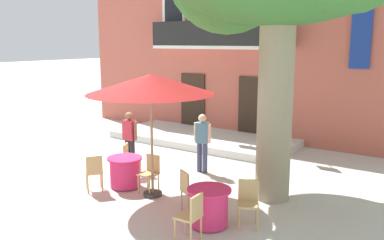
{
  "coord_description": "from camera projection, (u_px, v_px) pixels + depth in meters",
  "views": [
    {
      "loc": [
        7.09,
        -8.53,
        3.56
      ],
      "look_at": [
        0.47,
        1.27,
        1.3
      ],
      "focal_mm": 38.63,
      "sensor_mm": 36.0,
      "label": 1
    }
  ],
  "objects": [
    {
      "name": "ground_plane",
      "position": [
        153.0,
        171.0,
        11.51
      ],
      "size": [
        120.0,
        120.0,
        0.0
      ],
      "primitive_type": "plane",
      "color": "beige"
    },
    {
      "name": "building_facade",
      "position": [
        247.0,
        37.0,
        16.86
      ],
      "size": [
        13.0,
        5.09,
        7.5
      ],
      "color": "#BC5B4C",
      "rests_on": "ground"
    },
    {
      "name": "entrance_step_platform",
      "position": [
        202.0,
        139.0,
        14.81
      ],
      "size": [
        6.54,
        2.73,
        0.25
      ],
      "primitive_type": "cube",
      "color": "silver",
      "rests_on": "ground"
    },
    {
      "name": "cafe_table_near_tree",
      "position": [
        209.0,
        207.0,
        8.03
      ],
      "size": [
        0.86,
        0.86,
        0.76
      ],
      "color": "#E52D66",
      "rests_on": "ground"
    },
    {
      "name": "cafe_chair_near_tree_0",
      "position": [
        192.0,
        214.0,
        7.34
      ],
      "size": [
        0.41,
        0.41,
        0.91
      ],
      "color": "tan",
      "rests_on": "ground"
    },
    {
      "name": "cafe_chair_near_tree_1",
      "position": [
        248.0,
        200.0,
        8.0
      ],
      "size": [
        0.54,
        0.54,
        0.91
      ],
      "color": "tan",
      "rests_on": "ground"
    },
    {
      "name": "cafe_chair_near_tree_2",
      "position": [
        189.0,
        188.0,
        8.63
      ],
      "size": [
        0.55,
        0.55,
        0.91
      ],
      "color": "tan",
      "rests_on": "ground"
    },
    {
      "name": "cafe_table_middle",
      "position": [
        125.0,
        172.0,
        10.18
      ],
      "size": [
        0.86,
        0.86,
        0.76
      ],
      "color": "#E52D66",
      "rests_on": "ground"
    },
    {
      "name": "cafe_chair_middle_0",
      "position": [
        150.0,
        171.0,
        9.8
      ],
      "size": [
        0.4,
        0.4,
        0.91
      ],
      "color": "tan",
      "rests_on": "ground"
    },
    {
      "name": "cafe_chair_middle_1",
      "position": [
        130.0,
        158.0,
        10.89
      ],
      "size": [
        0.54,
        0.54,
        0.91
      ],
      "color": "tan",
      "rests_on": "ground"
    },
    {
      "name": "cafe_chair_middle_2",
      "position": [
        94.0,
        170.0,
        9.84
      ],
      "size": [
        0.56,
        0.56,
        0.91
      ],
      "color": "tan",
      "rests_on": "ground"
    },
    {
      "name": "cafe_umbrella",
      "position": [
        151.0,
        84.0,
        9.2
      ],
      "size": [
        2.9,
        2.9,
        2.85
      ],
      "color": "#997A56",
      "rests_on": "ground"
    },
    {
      "name": "pedestrian_near_entrance",
      "position": [
        202.0,
        140.0,
        11.25
      ],
      "size": [
        0.53,
        0.32,
        1.62
      ],
      "color": "#384260",
      "rests_on": "ground"
    },
    {
      "name": "pedestrian_mid_plaza",
      "position": [
        130.0,
        137.0,
        11.54
      ],
      "size": [
        0.53,
        0.22,
        1.63
      ],
      "color": "#232328",
      "rests_on": "ground"
    }
  ]
}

